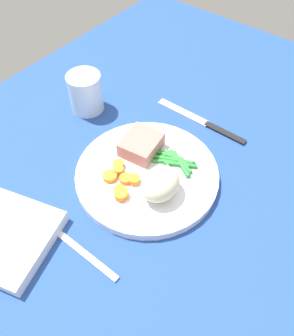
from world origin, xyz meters
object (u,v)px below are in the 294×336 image
(meat_portion, at_px, (141,145))
(fork, at_px, (78,249))
(knife, at_px, (202,122))
(dinner_plate, at_px, (147,174))
(napkin, at_px, (9,238))
(water_glass, at_px, (86,95))

(meat_portion, relative_size, fork, 0.42)
(fork, height_order, knife, knife)
(dinner_plate, xyz_separation_m, napkin, (-0.23, 0.09, 0.00))
(fork, xyz_separation_m, knife, (0.36, -0.00, -0.00))
(meat_portion, bearing_deg, fork, -168.56)
(dinner_plate, xyz_separation_m, water_glass, (0.07, 0.21, 0.03))
(water_glass, bearing_deg, dinner_plate, -108.24)
(dinner_plate, relative_size, fork, 1.52)
(fork, height_order, water_glass, water_glass)
(meat_portion, bearing_deg, napkin, 169.32)
(dinner_plate, relative_size, napkin, 1.83)
(fork, relative_size, knife, 0.81)
(water_glass, relative_size, napkin, 0.59)
(fork, xyz_separation_m, napkin, (-0.06, 0.09, 0.01))
(meat_portion, relative_size, napkin, 0.51)
(knife, xyz_separation_m, napkin, (-0.41, 0.09, 0.01))
(water_glass, distance_m, napkin, 0.33)
(meat_portion, relative_size, knife, 0.34)
(dinner_plate, height_order, water_glass, water_glass)
(water_glass, bearing_deg, meat_portion, -101.84)
(water_glass, bearing_deg, fork, -138.55)
(dinner_plate, height_order, meat_portion, meat_portion)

